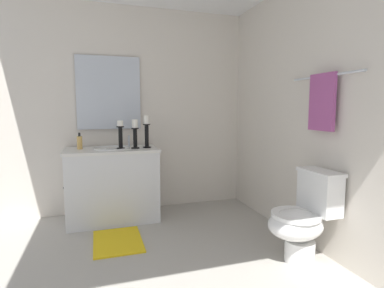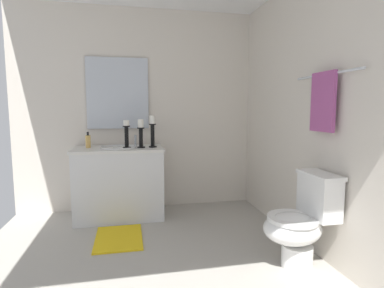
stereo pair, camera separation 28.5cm
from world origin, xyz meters
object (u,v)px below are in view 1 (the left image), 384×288
(vanity_cabinet, at_px, (113,184))
(candle_holder_short, at_px, (135,133))
(soap_bottle, at_px, (80,142))
(towel_near_vanity, at_px, (322,102))
(candle_holder_mid, at_px, (120,134))
(bath_mat, at_px, (118,241))
(toilet, at_px, (303,218))
(sink_basin, at_px, (112,152))
(candle_holder_tall, at_px, (147,131))
(mirror, at_px, (109,93))
(towel_bar, at_px, (325,76))

(vanity_cabinet, height_order, candle_holder_short, candle_holder_short)
(candle_holder_short, height_order, soap_bottle, candle_holder_short)
(candle_holder_short, relative_size, towel_near_vanity, 0.69)
(candle_holder_mid, distance_m, soap_bottle, 0.45)
(bath_mat, bearing_deg, toilet, 59.62)
(soap_bottle, xyz_separation_m, toilet, (1.51, 1.74, -0.52))
(sink_basin, distance_m, candle_holder_short, 0.33)
(candle_holder_tall, bearing_deg, towel_near_vanity, 42.93)
(toilet, bearing_deg, bath_mat, -120.38)
(mirror, bearing_deg, vanity_cabinet, -0.01)
(vanity_cabinet, height_order, mirror, mirror)
(sink_basin, xyz_separation_m, bath_mat, (0.62, -0.00, -0.76))
(sink_basin, distance_m, candle_holder_tall, 0.45)
(soap_bottle, bearing_deg, towel_bar, 54.13)
(mirror, relative_size, candle_holder_tall, 2.34)
(sink_basin, relative_size, toilet, 0.54)
(candle_holder_mid, bearing_deg, toilet, 43.53)
(towel_near_vanity, bearing_deg, towel_bar, 90.00)
(vanity_cabinet, height_order, candle_holder_mid, candle_holder_mid)
(toilet, bearing_deg, candle_holder_short, -140.04)
(sink_basin, bearing_deg, soap_bottle, -98.98)
(towel_bar, bearing_deg, candle_holder_tall, -136.65)
(mirror, relative_size, candle_holder_mid, 2.72)
(candle_holder_mid, distance_m, towel_bar, 2.09)
(towel_bar, height_order, towel_near_vanity, towel_near_vanity)
(bath_mat, bearing_deg, towel_bar, 65.50)
(sink_basin, distance_m, towel_bar, 2.26)
(vanity_cabinet, distance_m, towel_bar, 2.40)
(towel_bar, relative_size, bath_mat, 1.32)
(candle_holder_short, relative_size, toilet, 0.43)
(sink_basin, bearing_deg, bath_mat, -0.09)
(vanity_cabinet, relative_size, sink_basin, 2.50)
(soap_bottle, distance_m, bath_mat, 1.16)
(towel_near_vanity, bearing_deg, soap_bottle, -126.12)
(towel_bar, bearing_deg, bath_mat, -114.50)
(candle_holder_mid, relative_size, towel_near_vanity, 0.66)
(sink_basin, xyz_separation_m, mirror, (-0.28, -0.00, 0.66))
(candle_holder_short, distance_m, towel_bar, 1.97)
(candle_holder_mid, bearing_deg, bath_mat, -9.48)
(sink_basin, xyz_separation_m, candle_holder_mid, (0.06, 0.09, 0.20))
(vanity_cabinet, height_order, sink_basin, sink_basin)
(mirror, relative_size, toilet, 1.12)
(soap_bottle, relative_size, bath_mat, 0.30)
(candle_holder_short, xyz_separation_m, towel_bar, (1.30, 1.38, 0.53))
(mirror, xyz_separation_m, toilet, (1.73, 1.41, -1.07))
(candle_holder_short, xyz_separation_m, bath_mat, (0.56, -0.25, -0.97))
(candle_holder_tall, relative_size, bath_mat, 0.60)
(sink_basin, relative_size, mirror, 0.48)
(toilet, bearing_deg, sink_basin, -135.84)
(sink_basin, relative_size, candle_holder_mid, 1.30)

